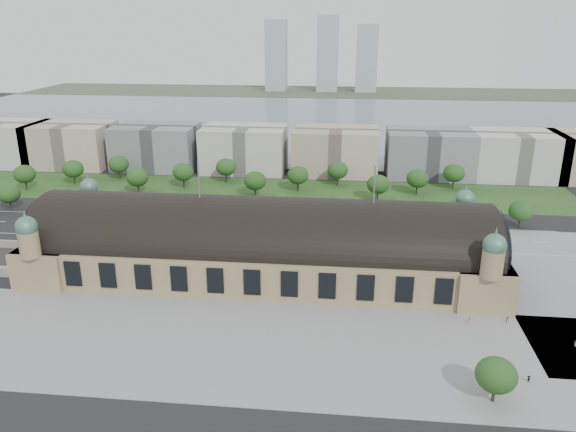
# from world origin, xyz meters

# --- Properties ---
(ground) EXTENTS (900.00, 900.00, 0.00)m
(ground) POSITION_xyz_m (0.00, 0.00, 0.00)
(ground) COLOR black
(ground) RESTS_ON ground
(station) EXTENTS (150.00, 48.40, 44.30)m
(station) POSITION_xyz_m (0.00, 0.00, 10.28)
(station) COLOR #9B8A60
(station) RESTS_ON ground
(plaza_south) EXTENTS (190.00, 48.00, 0.12)m
(plaza_south) POSITION_xyz_m (10.00, -44.00, 0.00)
(plaza_south) COLOR gray
(plaza_south) RESTS_ON ground
(road_slab) EXTENTS (260.00, 26.00, 0.10)m
(road_slab) POSITION_xyz_m (-20.00, 38.00, 0.00)
(road_slab) COLOR black
(road_slab) RESTS_ON ground
(grass_belt) EXTENTS (300.00, 45.00, 0.10)m
(grass_belt) POSITION_xyz_m (-15.00, 93.00, 0.00)
(grass_belt) COLOR #26451B
(grass_belt) RESTS_ON ground
(petrol_station) EXTENTS (14.00, 13.00, 5.05)m
(petrol_station) POSITION_xyz_m (-53.91, 65.28, 2.95)
(petrol_station) COLOR #CF650C
(petrol_station) RESTS_ON ground
(lake) EXTENTS (700.00, 320.00, 0.08)m
(lake) POSITION_xyz_m (0.00, 298.00, 0.00)
(lake) COLOR slate
(lake) RESTS_ON ground
(far_shore) EXTENTS (700.00, 120.00, 0.14)m
(far_shore) POSITION_xyz_m (0.00, 498.00, 0.00)
(far_shore) COLOR #44513D
(far_shore) RESTS_ON ground
(far_tower_left) EXTENTS (24.00, 24.00, 80.00)m
(far_tower_left) POSITION_xyz_m (-60.00, 508.00, 40.00)
(far_tower_left) COLOR #9EA8B2
(far_tower_left) RESTS_ON ground
(far_tower_mid) EXTENTS (24.00, 24.00, 85.00)m
(far_tower_mid) POSITION_xyz_m (0.00, 508.00, 42.50)
(far_tower_mid) COLOR #9EA8B2
(far_tower_mid) RESTS_ON ground
(far_tower_right) EXTENTS (24.00, 24.00, 75.00)m
(far_tower_right) POSITION_xyz_m (45.00, 508.00, 37.50)
(far_tower_right) COLOR #9EA8B2
(far_tower_right) RESTS_ON ground
(office_0) EXTENTS (45.00, 32.00, 24.00)m
(office_0) POSITION_xyz_m (-170.00, 133.00, 12.00)
(office_0) COLOR beige
(office_0) RESTS_ON ground
(office_1) EXTENTS (45.00, 32.00, 24.00)m
(office_1) POSITION_xyz_m (-130.00, 133.00, 12.00)
(office_1) COLOR #BEAE95
(office_1) RESTS_ON ground
(office_2) EXTENTS (45.00, 32.00, 24.00)m
(office_2) POSITION_xyz_m (-80.00, 133.00, 12.00)
(office_2) COLOR gray
(office_2) RESTS_ON ground
(office_3) EXTENTS (45.00, 32.00, 24.00)m
(office_3) POSITION_xyz_m (-30.00, 133.00, 12.00)
(office_3) COLOR beige
(office_3) RESTS_ON ground
(office_4) EXTENTS (45.00, 32.00, 24.00)m
(office_4) POSITION_xyz_m (20.00, 133.00, 12.00)
(office_4) COLOR #BEAE95
(office_4) RESTS_ON ground
(office_5) EXTENTS (45.00, 32.00, 24.00)m
(office_5) POSITION_xyz_m (70.00, 133.00, 12.00)
(office_5) COLOR gray
(office_5) RESTS_ON ground
(office_6) EXTENTS (45.00, 32.00, 24.00)m
(office_6) POSITION_xyz_m (115.00, 133.00, 12.00)
(office_6) COLOR beige
(office_6) RESTS_ON ground
(tree_row_0) EXTENTS (9.60, 9.60, 11.52)m
(tree_row_0) POSITION_xyz_m (-120.00, 53.00, 7.43)
(tree_row_0) COLOR #2D2116
(tree_row_0) RESTS_ON ground
(tree_row_1) EXTENTS (9.60, 9.60, 11.52)m
(tree_row_1) POSITION_xyz_m (-96.00, 53.00, 7.43)
(tree_row_1) COLOR #2D2116
(tree_row_1) RESTS_ON ground
(tree_row_2) EXTENTS (9.60, 9.60, 11.52)m
(tree_row_2) POSITION_xyz_m (-72.00, 53.00, 7.43)
(tree_row_2) COLOR #2D2116
(tree_row_2) RESTS_ON ground
(tree_row_3) EXTENTS (9.60, 9.60, 11.52)m
(tree_row_3) POSITION_xyz_m (-48.00, 53.00, 7.43)
(tree_row_3) COLOR #2D2116
(tree_row_3) RESTS_ON ground
(tree_row_4) EXTENTS (9.60, 9.60, 11.52)m
(tree_row_4) POSITION_xyz_m (-24.00, 53.00, 7.43)
(tree_row_4) COLOR #2D2116
(tree_row_4) RESTS_ON ground
(tree_row_5) EXTENTS (9.60, 9.60, 11.52)m
(tree_row_5) POSITION_xyz_m (0.00, 53.00, 7.43)
(tree_row_5) COLOR #2D2116
(tree_row_5) RESTS_ON ground
(tree_row_6) EXTENTS (9.60, 9.60, 11.52)m
(tree_row_6) POSITION_xyz_m (24.00, 53.00, 7.43)
(tree_row_6) COLOR #2D2116
(tree_row_6) RESTS_ON ground
(tree_row_7) EXTENTS (9.60, 9.60, 11.52)m
(tree_row_7) POSITION_xyz_m (48.00, 53.00, 7.43)
(tree_row_7) COLOR #2D2116
(tree_row_7) RESTS_ON ground
(tree_row_8) EXTENTS (9.60, 9.60, 11.52)m
(tree_row_8) POSITION_xyz_m (72.00, 53.00, 7.43)
(tree_row_8) COLOR #2D2116
(tree_row_8) RESTS_ON ground
(tree_row_9) EXTENTS (9.60, 9.60, 11.52)m
(tree_row_9) POSITION_xyz_m (96.00, 53.00, 7.43)
(tree_row_9) COLOR #2D2116
(tree_row_9) RESTS_ON ground
(tree_belt_0) EXTENTS (10.40, 10.40, 12.48)m
(tree_belt_0) POSITION_xyz_m (-130.00, 83.00, 8.05)
(tree_belt_0) COLOR #2D2116
(tree_belt_0) RESTS_ON ground
(tree_belt_1) EXTENTS (10.40, 10.40, 12.48)m
(tree_belt_1) POSITION_xyz_m (-111.00, 95.00, 8.05)
(tree_belt_1) COLOR #2D2116
(tree_belt_1) RESTS_ON ground
(tree_belt_2) EXTENTS (10.40, 10.40, 12.48)m
(tree_belt_2) POSITION_xyz_m (-92.00, 107.00, 8.05)
(tree_belt_2) COLOR #2D2116
(tree_belt_2) RESTS_ON ground
(tree_belt_3) EXTENTS (10.40, 10.40, 12.48)m
(tree_belt_3) POSITION_xyz_m (-73.00, 83.00, 8.05)
(tree_belt_3) COLOR #2D2116
(tree_belt_3) RESTS_ON ground
(tree_belt_4) EXTENTS (10.40, 10.40, 12.48)m
(tree_belt_4) POSITION_xyz_m (-54.00, 95.00, 8.05)
(tree_belt_4) COLOR #2D2116
(tree_belt_4) RESTS_ON ground
(tree_belt_5) EXTENTS (10.40, 10.40, 12.48)m
(tree_belt_5) POSITION_xyz_m (-35.00, 107.00, 8.05)
(tree_belt_5) COLOR #2D2116
(tree_belt_5) RESTS_ON ground
(tree_belt_6) EXTENTS (10.40, 10.40, 12.48)m
(tree_belt_6) POSITION_xyz_m (-16.00, 83.00, 8.05)
(tree_belt_6) COLOR #2D2116
(tree_belt_6) RESTS_ON ground
(tree_belt_7) EXTENTS (10.40, 10.40, 12.48)m
(tree_belt_7) POSITION_xyz_m (3.00, 95.00, 8.05)
(tree_belt_7) COLOR #2D2116
(tree_belt_7) RESTS_ON ground
(tree_belt_8) EXTENTS (10.40, 10.40, 12.48)m
(tree_belt_8) POSITION_xyz_m (22.00, 107.00, 8.05)
(tree_belt_8) COLOR #2D2116
(tree_belt_8) RESTS_ON ground
(tree_belt_9) EXTENTS (10.40, 10.40, 12.48)m
(tree_belt_9) POSITION_xyz_m (41.00, 83.00, 8.05)
(tree_belt_9) COLOR #2D2116
(tree_belt_9) RESTS_ON ground
(tree_belt_10) EXTENTS (10.40, 10.40, 12.48)m
(tree_belt_10) POSITION_xyz_m (60.00, 95.00, 8.05)
(tree_belt_10) COLOR #2D2116
(tree_belt_10) RESTS_ON ground
(tree_belt_11) EXTENTS (10.40, 10.40, 12.48)m
(tree_belt_11) POSITION_xyz_m (79.00, 107.00, 8.05)
(tree_belt_11) COLOR #2D2116
(tree_belt_11) RESTS_ON ground
(tree_plaza_s) EXTENTS (9.00, 9.00, 10.64)m
(tree_plaza_s) POSITION_xyz_m (60.00, -60.00, 6.80)
(tree_plaza_s) COLOR #2D2116
(tree_plaza_s) RESTS_ON ground
(traffic_car_0) EXTENTS (4.83, 2.03, 1.63)m
(traffic_car_0) POSITION_xyz_m (-100.05, 38.62, 0.82)
(traffic_car_0) COLOR white
(traffic_car_0) RESTS_ON ground
(traffic_car_1) EXTENTS (4.55, 1.92, 1.46)m
(traffic_car_1) POSITION_xyz_m (-95.36, 42.50, 0.73)
(traffic_car_1) COLOR gray
(traffic_car_1) RESTS_ON ground
(traffic_car_2) EXTENTS (5.21, 2.83, 1.39)m
(traffic_car_2) POSITION_xyz_m (-65.58, 31.17, 0.69)
(traffic_car_2) COLOR black
(traffic_car_2) RESTS_ON ground
(traffic_car_3) EXTENTS (5.25, 2.42, 1.49)m
(traffic_car_3) POSITION_xyz_m (-27.45, 42.39, 0.74)
(traffic_car_3) COLOR maroon
(traffic_car_3) RESTS_ON ground
(traffic_car_4) EXTENTS (3.92, 1.79, 1.30)m
(traffic_car_4) POSITION_xyz_m (-10.88, 31.46, 0.65)
(traffic_car_4) COLOR #1B1D4D
(traffic_car_4) RESTS_ON ground
(traffic_car_5) EXTENTS (4.33, 1.60, 1.42)m
(traffic_car_5) POSITION_xyz_m (35.96, 45.92, 0.71)
(traffic_car_5) COLOR slate
(traffic_car_5) RESTS_ON ground
(traffic_car_6) EXTENTS (5.95, 3.01, 1.61)m
(traffic_car_6) POSITION_xyz_m (72.35, 29.59, 0.81)
(traffic_car_6) COLOR silver
(traffic_car_6) RESTS_ON ground
(parked_car_0) EXTENTS (4.65, 3.81, 1.49)m
(parked_car_0) POSITION_xyz_m (-58.06, 21.00, 0.75)
(parked_car_0) COLOR black
(parked_car_0) RESTS_ON ground
(parked_car_1) EXTENTS (5.65, 4.30, 1.43)m
(parked_car_1) POSITION_xyz_m (-67.23, 23.63, 0.71)
(parked_car_1) COLOR maroon
(parked_car_1) RESTS_ON ground
(parked_car_2) EXTENTS (5.53, 4.26, 1.49)m
(parked_car_2) POSITION_xyz_m (-65.01, 25.00, 0.75)
(parked_car_2) COLOR #1C214F
(parked_car_2) RESTS_ON ground
(parked_car_3) EXTENTS (5.05, 3.72, 1.60)m
(parked_car_3) POSITION_xyz_m (-37.29, 21.00, 0.80)
(parked_car_3) COLOR #56585D
(parked_car_3) RESTS_ON ground
(parked_car_4) EXTENTS (4.47, 2.85, 1.39)m
(parked_car_4) POSITION_xyz_m (-56.30, 21.00, 0.70)
(parked_car_4) COLOR white
(parked_car_4) RESTS_ON ground
(parked_car_5) EXTENTS (6.38, 4.90, 1.61)m
(parked_car_5) POSITION_xyz_m (-28.48, 21.00, 0.81)
(parked_car_5) COLOR #94979C
(parked_car_5) RESTS_ON ground
(parked_car_6) EXTENTS (5.39, 4.15, 1.46)m
(parked_car_6) POSITION_xyz_m (-18.00, 21.00, 0.73)
(parked_car_6) COLOR black
(parked_car_6) RESTS_ON ground
(bus_west) EXTENTS (10.96, 3.16, 3.02)m
(bus_west) POSITION_xyz_m (-5.84, 30.43, 1.51)
(bus_west) COLOR red
(bus_west) RESTS_ON ground
(bus_mid) EXTENTS (13.24, 3.11, 3.69)m
(bus_mid) POSITION_xyz_m (24.03, 30.63, 1.84)
(bus_mid) COLOR white
(bus_mid) RESTS_ON ground
(bus_east) EXTENTS (12.63, 3.38, 3.49)m
(bus_east) POSITION_xyz_m (15.55, 27.64, 1.75)
(bus_east) COLOR beige
(bus_east) RESTS_ON ground
(pedestrian_0) EXTENTS (0.93, 0.59, 1.82)m
(pedestrian_0) POSITION_xyz_m (61.37, -26.49, 0.91)
(pedestrian_0) COLOR gray
(pedestrian_0) RESTS_ON ground
(pedestrian_1) EXTENTS (0.68, 0.71, 1.63)m
(pedestrian_1) POSITION_xyz_m (66.87, -47.00, 0.82)
(pedestrian_1) COLOR gray
(pedestrian_1) RESTS_ON ground
(pedestrian_2) EXTENTS (0.61, 0.86, 1.60)m
(pedestrian_2) POSITION_xyz_m (72.11, -24.10, 0.80)
(pedestrian_2) COLOR gray
(pedestrian_2) RESTS_ON ground
(pedestrian_4) EXTENTS (1.25, 1.03, 1.80)m
(pedestrian_4) POSITION_xyz_m (69.77, -52.07, 0.90)
(pedestrian_4) COLOR gray
(pedestrian_4) RESTS_ON ground
(pedestrian_5) EXTENTS (0.66, 1.00, 1.93)m
(pedestrian_5) POSITION_xyz_m (86.30, -35.08, 0.96)
(pedestrian_5) COLOR gray
(pedestrian_5) RESTS_ON ground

